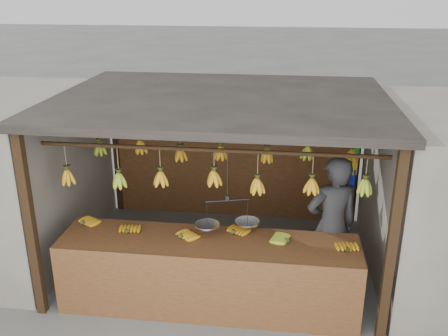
# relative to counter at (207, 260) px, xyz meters

# --- Properties ---
(ground) EXTENTS (80.00, 80.00, 0.00)m
(ground) POSITION_rel_counter_xyz_m (0.01, 1.23, -0.71)
(ground) COLOR #5B5B57
(stall) EXTENTS (4.30, 3.30, 2.40)m
(stall) POSITION_rel_counter_xyz_m (0.01, 1.56, 1.26)
(stall) COLOR black
(stall) RESTS_ON ground
(counter) EXTENTS (3.58, 0.82, 0.96)m
(counter) POSITION_rel_counter_xyz_m (0.00, 0.00, 0.00)
(counter) COLOR #58331A
(counter) RESTS_ON ground
(hanging_bananas) EXTENTS (3.65, 2.20, 0.39)m
(hanging_bananas) POSITION_rel_counter_xyz_m (0.01, 1.24, 0.91)
(hanging_bananas) COLOR orange
(hanging_bananas) RESTS_ON ground
(balance_scale) EXTENTS (0.75, 0.42, 0.92)m
(balance_scale) POSITION_rel_counter_xyz_m (0.22, 0.23, 0.43)
(balance_scale) COLOR black
(balance_scale) RESTS_ON ground
(vendor) EXTENTS (0.79, 0.65, 1.85)m
(vendor) POSITION_rel_counter_xyz_m (1.47, 0.63, 0.22)
(vendor) COLOR #262628
(vendor) RESTS_ON ground
(bag_bundles) EXTENTS (0.08, 0.26, 1.27)m
(bag_bundles) POSITION_rel_counter_xyz_m (1.95, 2.58, 0.27)
(bag_bundles) COLOR #199926
(bag_bundles) RESTS_ON ground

